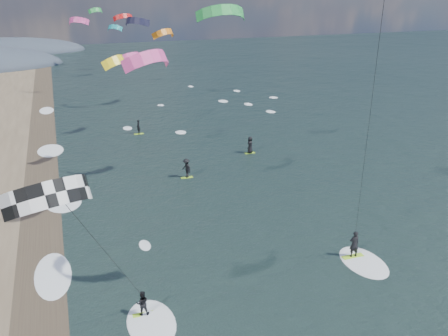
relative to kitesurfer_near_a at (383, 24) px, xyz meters
name	(u,v)px	position (x,y,z in m)	size (l,w,h in m)	color
wet_sand_strip	(39,328)	(-16.43, 4.08, -15.39)	(3.00, 240.00, 0.00)	#382D23
kitesurfer_near_a	(383,24)	(0.00, 0.00, 0.00)	(7.94, 9.55, 19.67)	#A8E628
kitesurfer_near_b	(97,248)	(-13.26, -0.73, -8.50)	(6.84, 8.53, 11.60)	#A8E628
far_kitesurfers	(199,153)	(-1.45, 25.85, -14.48)	(11.06, 16.02, 1.86)	#A8E628
bg_kite_field	(133,26)	(-4.19, 45.89, -3.86)	(14.88, 76.01, 7.84)	orange
shoreline_surf	(61,276)	(-15.23, 8.83, -15.39)	(2.40, 79.40, 0.11)	white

